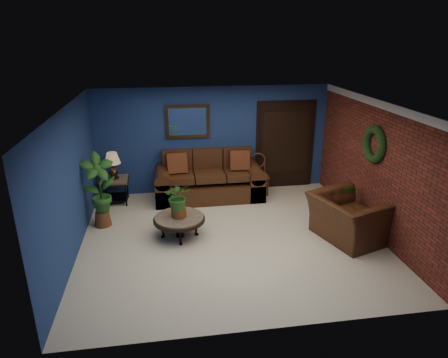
{
  "coord_description": "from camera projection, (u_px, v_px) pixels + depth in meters",
  "views": [
    {
      "loc": [
        -1.15,
        -6.57,
        3.66
      ],
      "look_at": [
        -0.05,
        0.55,
        0.99
      ],
      "focal_mm": 32.0,
      "sensor_mm": 36.0,
      "label": 1
    }
  ],
  "objects": [
    {
      "name": "side_chair",
      "position": [
        259.0,
        171.0,
        9.45
      ],
      "size": [
        0.41,
        0.41,
        0.97
      ],
      "rotation": [
        0.0,
        0.0,
        0.0
      ],
      "color": "#5E2F1B",
      "rests_on": "ground"
    },
    {
      "name": "wall_back",
      "position": [
        213.0,
        140.0,
        9.41
      ],
      "size": [
        5.5,
        0.04,
        2.5
      ],
      "primitive_type": "cube",
      "color": "navy",
      "rests_on": "ground"
    },
    {
      "name": "wall_right_brick",
      "position": [
        375.0,
        168.0,
        7.49
      ],
      "size": [
        0.04,
        5.0,
        2.5
      ],
      "primitive_type": "cube",
      "color": "maroon",
      "rests_on": "ground"
    },
    {
      "name": "floor",
      "position": [
        231.0,
        238.0,
        7.53
      ],
      "size": [
        5.5,
        5.5,
        0.0
      ],
      "primitive_type": "plane",
      "color": "beige",
      "rests_on": "ground"
    },
    {
      "name": "wreath",
      "position": [
        374.0,
        144.0,
        7.37
      ],
      "size": [
        0.16,
        0.72,
        0.72
      ],
      "primitive_type": "torus",
      "rotation": [
        0.0,
        1.57,
        0.0
      ],
      "color": "black",
      "rests_on": "wall_right_brick"
    },
    {
      "name": "wall_mirror",
      "position": [
        187.0,
        122.0,
        9.13
      ],
      "size": [
        1.02,
        0.06,
        0.77
      ],
      "primitive_type": "cube",
      "color": "#47301A",
      "rests_on": "wall_back"
    },
    {
      "name": "ceiling",
      "position": [
        232.0,
        105.0,
        6.66
      ],
      "size": [
        5.5,
        5.0,
        0.02
      ],
      "primitive_type": "cube",
      "color": "silver",
      "rests_on": "wall_back"
    },
    {
      "name": "coffee_plant",
      "position": [
        178.0,
        198.0,
        7.31
      ],
      "size": [
        0.52,
        0.46,
        0.68
      ],
      "color": "brown",
      "rests_on": "coffee_table"
    },
    {
      "name": "sofa",
      "position": [
        209.0,
        182.0,
        9.32
      ],
      "size": [
        2.46,
        1.06,
        1.11
      ],
      "color": "#482914",
      "rests_on": "ground"
    },
    {
      "name": "floor_plant",
      "position": [
        345.0,
        203.0,
        7.96
      ],
      "size": [
        0.46,
        0.42,
        0.85
      ],
      "color": "brown",
      "rests_on": "ground"
    },
    {
      "name": "wall_left",
      "position": [
        70.0,
        184.0,
        6.7
      ],
      "size": [
        0.04,
        5.0,
        2.5
      ],
      "primitive_type": "cube",
      "color": "navy",
      "rests_on": "ground"
    },
    {
      "name": "closet_door",
      "position": [
        285.0,
        146.0,
        9.7
      ],
      "size": [
        1.44,
        0.06,
        2.18
      ],
      "primitive_type": "cube",
      "color": "black",
      "rests_on": "wall_back"
    },
    {
      "name": "table_lamp",
      "position": [
        113.0,
        163.0,
        8.77
      ],
      "size": [
        0.35,
        0.35,
        0.59
      ],
      "color": "#47301A",
      "rests_on": "end_table"
    },
    {
      "name": "end_table",
      "position": [
        115.0,
        184.0,
        8.95
      ],
      "size": [
        0.62,
        0.62,
        0.57
      ],
      "color": "#4E4944",
      "rests_on": "ground"
    },
    {
      "name": "tall_plant",
      "position": [
        99.0,
        188.0,
        7.74
      ],
      "size": [
        0.77,
        0.64,
        1.5
      ],
      "color": "brown",
      "rests_on": "ground"
    },
    {
      "name": "crown_molding",
      "position": [
        383.0,
        105.0,
        7.07
      ],
      "size": [
        0.03,
        5.0,
        0.14
      ],
      "primitive_type": "cube",
      "color": "white",
      "rests_on": "wall_right_brick"
    },
    {
      "name": "coffee_table",
      "position": [
        179.0,
        219.0,
        7.46
      ],
      "size": [
        0.97,
        0.97,
        0.42
      ],
      "rotation": [
        0.0,
        0.0,
        -0.07
      ],
      "color": "#4E4944",
      "rests_on": "ground"
    },
    {
      "name": "armchair",
      "position": [
        349.0,
        218.0,
        7.38
      ],
      "size": [
        1.48,
        1.58,
        0.84
      ],
      "primitive_type": "imported",
      "rotation": [
        0.0,
        0.0,
        1.89
      ],
      "color": "#482914",
      "rests_on": "ground"
    }
  ]
}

